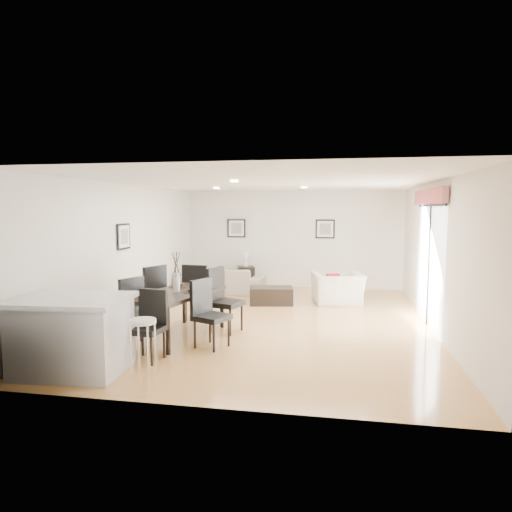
% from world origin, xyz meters
% --- Properties ---
extents(ground, '(8.00, 8.00, 0.00)m').
position_xyz_m(ground, '(0.00, 0.00, 0.00)').
color(ground, tan).
rests_on(ground, ground).
extents(wall_back, '(6.00, 0.04, 2.70)m').
position_xyz_m(wall_back, '(0.00, 4.00, 1.35)').
color(wall_back, white).
rests_on(wall_back, ground).
extents(wall_front, '(6.00, 0.04, 2.70)m').
position_xyz_m(wall_front, '(0.00, -4.00, 1.35)').
color(wall_front, white).
rests_on(wall_front, ground).
extents(wall_left, '(0.04, 8.00, 2.70)m').
position_xyz_m(wall_left, '(-3.00, 0.00, 1.35)').
color(wall_left, white).
rests_on(wall_left, ground).
extents(wall_right, '(0.04, 8.00, 2.70)m').
position_xyz_m(wall_right, '(3.00, 0.00, 1.35)').
color(wall_right, white).
rests_on(wall_right, ground).
extents(ceiling, '(6.00, 8.00, 0.02)m').
position_xyz_m(ceiling, '(0.00, 0.00, 2.70)').
color(ceiling, white).
rests_on(ceiling, wall_back).
extents(sofa, '(2.31, 0.98, 0.67)m').
position_xyz_m(sofa, '(-1.76, 2.76, 0.33)').
color(sofa, gray).
rests_on(sofa, ground).
extents(armchair, '(1.30, 1.20, 0.72)m').
position_xyz_m(armchair, '(1.27, 1.93, 0.36)').
color(armchair, silver).
rests_on(armchair, ground).
extents(dining_table, '(1.34, 2.05, 0.79)m').
position_xyz_m(dining_table, '(-1.44, -1.37, 0.71)').
color(dining_table, black).
rests_on(dining_table, ground).
extents(dining_chair_wnear, '(0.64, 0.64, 1.10)m').
position_xyz_m(dining_chair_wnear, '(-2.11, -1.87, 0.61)').
color(dining_chair_wnear, black).
rests_on(dining_chair_wnear, ground).
extents(dining_chair_wfar, '(0.70, 0.70, 1.17)m').
position_xyz_m(dining_chair_wfar, '(-2.10, -0.94, 0.66)').
color(dining_chair_wfar, black).
rests_on(dining_chair_wfar, ground).
extents(dining_chair_enear, '(0.64, 0.64, 1.08)m').
position_xyz_m(dining_chair_enear, '(-0.77, -1.80, 0.61)').
color(dining_chair_enear, black).
rests_on(dining_chair_enear, ground).
extents(dining_chair_efar, '(0.65, 0.65, 1.15)m').
position_xyz_m(dining_chair_efar, '(-0.78, -0.86, 0.64)').
color(dining_chair_efar, black).
rests_on(dining_chair_efar, ground).
extents(dining_chair_head, '(0.52, 0.52, 1.03)m').
position_xyz_m(dining_chair_head, '(-1.43, -2.54, 0.57)').
color(dining_chair_head, black).
rests_on(dining_chair_head, ground).
extents(dining_chair_foot, '(0.54, 0.54, 1.12)m').
position_xyz_m(dining_chair_foot, '(-1.45, -0.20, 0.63)').
color(dining_chair_foot, black).
rests_on(dining_chair_foot, ground).
extents(vase, '(0.75, 1.23, 0.69)m').
position_xyz_m(vase, '(-1.44, -1.37, 1.09)').
color(vase, white).
rests_on(vase, dining_table).
extents(coffee_table, '(1.07, 0.75, 0.39)m').
position_xyz_m(coffee_table, '(-0.24, 1.62, 0.20)').
color(coffee_table, black).
rests_on(coffee_table, ground).
extents(side_table, '(0.57, 0.57, 0.60)m').
position_xyz_m(side_table, '(-1.27, 3.68, 0.30)').
color(side_table, black).
rests_on(side_table, ground).
extents(table_lamp, '(0.21, 0.21, 0.41)m').
position_xyz_m(table_lamp, '(-1.27, 3.68, 0.86)').
color(table_lamp, white).
rests_on(table_lamp, side_table).
extents(cushion, '(0.32, 0.21, 0.31)m').
position_xyz_m(cushion, '(1.16, 1.83, 0.56)').
color(cushion, '#A4151A').
rests_on(cushion, armchair).
extents(kitchen_island, '(1.54, 1.23, 1.02)m').
position_xyz_m(kitchen_island, '(-2.23, -3.23, 0.52)').
color(kitchen_island, '#BCBDBF').
rests_on(kitchen_island, ground).
extents(bar_stool, '(0.35, 0.35, 0.77)m').
position_xyz_m(bar_stool, '(-1.22, -3.23, 0.66)').
color(bar_stool, silver).
rests_on(bar_stool, ground).
extents(framed_print_back_left, '(0.52, 0.04, 0.52)m').
position_xyz_m(framed_print_back_left, '(-1.60, 3.97, 1.65)').
color(framed_print_back_left, black).
rests_on(framed_print_back_left, wall_back).
extents(framed_print_back_right, '(0.52, 0.04, 0.52)m').
position_xyz_m(framed_print_back_right, '(0.90, 3.97, 1.65)').
color(framed_print_back_right, black).
rests_on(framed_print_back_right, wall_back).
extents(framed_print_left_wall, '(0.04, 0.52, 0.52)m').
position_xyz_m(framed_print_left_wall, '(-2.97, -0.20, 1.65)').
color(framed_print_left_wall, black).
rests_on(framed_print_left_wall, wall_left).
extents(sliding_door, '(0.12, 2.70, 2.57)m').
position_xyz_m(sliding_door, '(2.96, 0.30, 1.66)').
color(sliding_door, white).
rests_on(sliding_door, wall_right).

